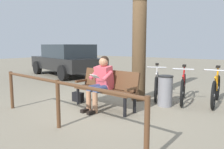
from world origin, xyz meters
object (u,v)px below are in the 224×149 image
litter_bin (165,91)px  bicycle_purple (216,90)px  handbag (78,97)px  bicycle_black (156,85)px  parked_car (67,59)px  person_reading (101,80)px  bicycle_red (183,88)px  bench (107,86)px  tree_trunk (139,34)px

litter_bin → bicycle_purple: bearing=-138.5°
handbag → bicycle_purple: 3.42m
handbag → bicycle_black: 2.15m
litter_bin → parked_car: parked_car is taller
person_reading → bicycle_red: person_reading is taller
litter_bin → bicycle_red: bicycle_red is taller
bench → bicycle_black: size_ratio=1.04×
person_reading → litter_bin: person_reading is taller
bicycle_red → bicycle_black: same height
tree_trunk → bicycle_purple: 2.33m
person_reading → bicycle_purple: person_reading is taller
litter_bin → bicycle_red: (-0.22, -0.65, -0.01)m
handbag → bicycle_red: (-2.19, -1.56, 0.24)m
person_reading → parked_car: 5.86m
bicycle_red → parked_car: 6.30m
bench → litter_bin: 1.39m
person_reading → bicycle_red: size_ratio=0.73×
bench → parked_car: parked_car is taller
bicycle_red → handbag: bearing=-69.6°
bicycle_black → parked_car: bearing=-130.0°
person_reading → handbag: 1.06m
handbag → parked_car: (3.87, -3.25, 0.65)m
tree_trunk → bicycle_black: 1.48m
litter_bin → parked_car: size_ratio=0.16×
bench → person_reading: bearing=83.7°
bench → bicycle_red: (-1.26, -1.56, -0.15)m
bench → bicycle_red: bearing=-123.4°
bench → parked_car: 5.80m
bicycle_red → bench: bearing=-53.9°
bicycle_black → person_reading: bearing=-40.3°
person_reading → tree_trunk: (-0.28, -1.23, 1.06)m
bicycle_purple → bicycle_black: 1.48m
tree_trunk → bench: bearing=77.0°
litter_bin → parked_car: bearing=-21.9°
bicycle_purple → handbag: bearing=-64.0°
person_reading → parked_car: size_ratio=0.27×
person_reading → tree_trunk: size_ratio=0.35×
handbag → bicycle_black: (-1.45, -1.57, 0.24)m
bench → tree_trunk: tree_trunk is taller
person_reading → bicycle_black: (-0.56, -1.74, -0.31)m
person_reading → handbag: bearing=-5.3°
parked_car → bench: bearing=160.3°
bicycle_red → parked_car: size_ratio=0.36×
bench → handbag: (0.93, -0.01, -0.39)m
bench → bicycle_purple: (-2.00, -1.76, -0.15)m
bicycle_black → bicycle_purple: bearing=74.8°
person_reading → bicycle_purple: size_ratio=0.72×
person_reading → bicycle_black: size_ratio=0.76×
bicycle_purple → litter_bin: bearing=-53.4°
handbag → tree_trunk: 2.25m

